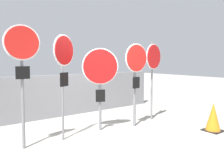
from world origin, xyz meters
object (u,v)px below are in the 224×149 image
object	(u,v)px
stop_sign_4	(153,62)
stop_sign_3	(136,68)
stop_sign_0	(22,57)
stop_sign_1	(64,60)
stop_sign_2	(100,73)
traffic_cone_0	(213,117)

from	to	relation	value
stop_sign_4	stop_sign_3	bearing A→B (deg)	-178.81
stop_sign_0	stop_sign_4	distance (m)	3.78
stop_sign_0	stop_sign_4	size ratio (longest dim) A/B	1.06
stop_sign_0	stop_sign_4	world-z (taller)	stop_sign_0
stop_sign_1	stop_sign_3	world-z (taller)	stop_sign_1
stop_sign_2	stop_sign_1	bearing A→B (deg)	-151.09
stop_sign_1	stop_sign_4	bearing A→B (deg)	-29.32
stop_sign_2	stop_sign_3	xyz separation A→B (m)	(0.98, -0.26, 0.10)
stop_sign_0	stop_sign_2	size ratio (longest dim) A/B	1.19
stop_sign_0	stop_sign_1	world-z (taller)	stop_sign_0
stop_sign_3	stop_sign_4	world-z (taller)	stop_sign_4
stop_sign_0	stop_sign_1	size ratio (longest dim) A/B	1.05
stop_sign_2	stop_sign_4	bearing A→B (deg)	22.79
stop_sign_4	traffic_cone_0	world-z (taller)	stop_sign_4
stop_sign_2	traffic_cone_0	world-z (taller)	stop_sign_2
stop_sign_3	stop_sign_4	bearing A→B (deg)	11.07
stop_sign_1	traffic_cone_0	size ratio (longest dim) A/B	3.29
stop_sign_1	traffic_cone_0	world-z (taller)	stop_sign_1
stop_sign_2	traffic_cone_0	bearing A→B (deg)	-11.56
stop_sign_1	stop_sign_2	distance (m)	1.07
stop_sign_4	traffic_cone_0	size ratio (longest dim) A/B	3.26
stop_sign_3	traffic_cone_0	xyz separation A→B (m)	(1.36, -1.46, -1.25)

